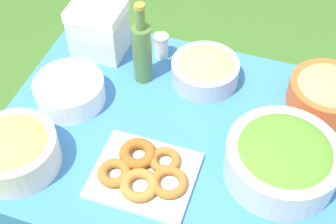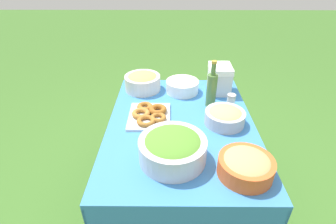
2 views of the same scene
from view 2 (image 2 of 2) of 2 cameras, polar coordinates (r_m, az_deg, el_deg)
ground_plane at (r=2.05m, az=2.31°, el=-19.29°), size 14.00×14.00×0.00m
picnic_table at (r=1.61m, az=2.79°, el=-5.45°), size 1.17×0.86×0.72m
salad_bowl at (r=1.26m, az=1.00°, el=-7.77°), size 0.33×0.33×0.14m
pasta_bowl at (r=1.55m, az=12.25°, el=-0.80°), size 0.23×0.23×0.10m
donut_platter at (r=1.59m, az=-4.04°, el=-0.54°), size 0.29×0.25×0.05m
plate_stack at (r=1.87m, az=3.13°, el=5.60°), size 0.23×0.23×0.08m
olive_oil_bottle at (r=1.68m, az=9.47°, el=4.98°), size 0.06×0.06×0.31m
bread_bowl at (r=1.24m, az=16.60°, el=-11.04°), size 0.25×0.25×0.11m
fruit_bowl at (r=1.89m, az=-5.56°, el=6.70°), size 0.25×0.25×0.13m
cooler_box at (r=1.88m, az=11.15°, el=7.09°), size 0.18×0.15×0.20m
salt_shaker at (r=1.72m, az=13.53°, el=2.36°), size 0.05×0.05×0.09m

